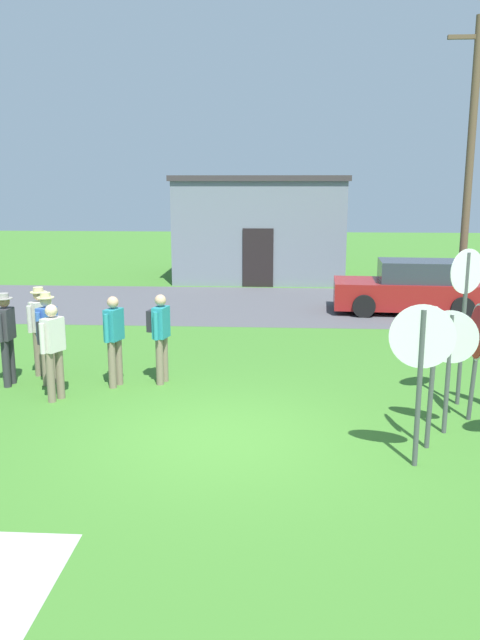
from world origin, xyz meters
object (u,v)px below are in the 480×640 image
stop_sign_rear_left (433,354)px  person_in_blue (160,332)px  parked_car_on_street (411,289)px  stop_sign_low_front (450,351)px  person_in_dark_shirt (48,333)px  person_near_signs (114,336)px  person_with_sunhat (52,345)px  utility_pole (470,158)px  person_on_left (41,326)px  stop_sign_leaning_left (465,300)px  stop_sign_tallest (477,342)px  stop_sign_center_cluster (421,356)px  person_in_teal (5,332)px

stop_sign_rear_left → person_in_blue: bearing=147.6°
parked_car_on_street → stop_sign_low_front: 9.32m
stop_sign_rear_left → person_in_dark_shirt: 6.91m
person_near_signs → parked_car_on_street: bearing=47.1°
parked_car_on_street → stop_sign_rear_left: bearing=-99.7°
stop_sign_low_front → person_with_sunhat: bearing=170.5°
person_with_sunhat → person_in_dark_shirt: (-0.40, 0.88, 0.00)m
utility_pole → person_on_left: 13.84m
person_in_blue → person_in_dark_shirt: 2.07m
person_with_sunhat → person_near_signs: bearing=43.6°
person_on_left → person_in_dark_shirt: size_ratio=1.00×
person_on_left → person_near_signs: bearing=-21.7°
stop_sign_rear_left → stop_sign_low_front: (0.38, 0.60, -0.11)m
person_on_left → stop_sign_leaning_left: bearing=-9.2°
stop_sign_rear_left → stop_sign_low_front: bearing=57.6°
person_near_signs → person_with_sunhat: 1.19m
stop_sign_rear_left → stop_sign_leaning_left: stop_sign_leaning_left is taller
stop_sign_rear_left → person_with_sunhat: stop_sign_rear_left is taller
stop_sign_leaning_left → person_on_left: size_ratio=1.53×
utility_pole → person_in_blue: (-7.93, -8.92, -3.43)m
stop_sign_low_front → person_on_left: 7.58m
person_in_dark_shirt → person_in_blue: bearing=5.2°
stop_sign_low_front → stop_sign_tallest: 0.78m
person_in_dark_shirt → stop_sign_rear_left: bearing=-21.8°
person_with_sunhat → stop_sign_center_cluster: bearing=-21.8°
person_near_signs → person_in_teal: bearing=-178.1°
stop_sign_center_cluster → utility_pole: bearing=72.4°
stop_sign_leaning_left → person_on_left: (-7.67, 1.25, -0.82)m
parked_car_on_street → person_in_blue: person_in_blue is taller
person_with_sunhat → person_in_dark_shirt: 0.97m
utility_pole → person_on_left: size_ratio=4.87×
stop_sign_rear_left → stop_sign_center_cluster: size_ratio=0.93×
person_near_signs → person_on_left: bearing=158.3°
utility_pole → stop_sign_leaning_left: size_ratio=3.19×
person_in_dark_shirt → utility_pole: bearing=42.4°
stop_sign_rear_left → stop_sign_leaning_left: size_ratio=0.77×
stop_sign_leaning_left → person_in_dark_shirt: (-7.32, 0.67, -0.82)m
stop_sign_leaning_left → person_in_blue: size_ratio=1.57×
stop_sign_low_front → person_in_blue: bearing=155.6°
stop_sign_rear_left → person_in_dark_shirt: stop_sign_rear_left is taller
stop_sign_low_front → stop_sign_center_cluster: bearing=-119.6°
stop_sign_rear_left → person_in_blue: 5.15m
person_near_signs → person_on_left: 1.74m
parked_car_on_street → person_in_teal: size_ratio=2.53×
utility_pole → person_near_signs: size_ratio=5.01×
stop_sign_low_front → stop_sign_tallest: (0.55, 0.55, -0.00)m
person_in_teal → person_in_dark_shirt: size_ratio=1.00×
utility_pole → person_with_sunhat: (-9.59, -10.00, -3.43)m
stop_sign_tallest → person_in_blue: stop_sign_tallest is taller
utility_pole → stop_sign_rear_left: bearing=-107.1°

